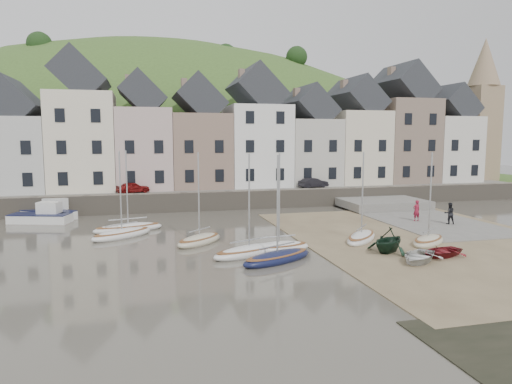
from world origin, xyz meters
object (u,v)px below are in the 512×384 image
object	(u,v)px
sailboat_0	(128,228)
person_dark	(449,213)
person_red	(416,211)
rowboat_red	(441,251)
rowboat_green	(388,240)
car_left	(133,187)
car_right	(313,183)
rowboat_white	(418,256)

from	to	relation	value
sailboat_0	person_dark	world-z (taller)	sailboat_0
person_red	rowboat_red	bearing A→B (deg)	58.44
rowboat_green	car_left	size ratio (longest dim) A/B	0.92
person_dark	person_red	bearing A→B (deg)	-31.46
rowboat_red	rowboat_green	bearing A→B (deg)	-139.00
person_dark	car_right	size ratio (longest dim) A/B	0.53
sailboat_0	person_red	xyz separation A→B (m)	(23.22, -2.13, 0.73)
rowboat_green	sailboat_0	bearing A→B (deg)	-156.10
rowboat_green	rowboat_red	world-z (taller)	rowboat_green
rowboat_green	person_red	xyz separation A→B (m)	(7.64, 8.70, 0.16)
rowboat_green	rowboat_red	distance (m)	3.06
rowboat_red	car_right	distance (m)	23.56
person_red	car_left	xyz separation A→B (m)	(-22.93, 13.14, 1.15)
sailboat_0	person_dark	size ratio (longest dim) A/B	3.64
rowboat_green	car_right	world-z (taller)	car_right
car_left	person_red	bearing A→B (deg)	-139.48
sailboat_0	car_left	bearing A→B (deg)	88.53
sailboat_0	person_red	size ratio (longest dim) A/B	3.62
rowboat_white	person_dark	distance (m)	12.82
rowboat_white	rowboat_green	distance (m)	2.46
sailboat_0	rowboat_white	world-z (taller)	sailboat_0
car_right	rowboat_green	bearing A→B (deg)	157.88
rowboat_white	rowboat_green	xyz separation A→B (m)	(-0.54, 2.36, 0.45)
person_dark	car_right	xyz separation A→B (m)	(-5.84, 14.97, 1.16)
car_left	car_right	xyz separation A→B (m)	(18.88, 0.00, -0.00)
person_red	person_dark	xyz separation A→B (m)	(1.79, -1.84, -0.01)
sailboat_0	person_red	world-z (taller)	sailboat_0
person_red	car_right	bearing A→B (deg)	-78.16
person_red	car_left	distance (m)	26.46
rowboat_green	rowboat_red	size ratio (longest dim) A/B	1.02
sailboat_0	car_right	bearing A→B (deg)	29.86
person_red	car_right	distance (m)	13.80
person_red	car_left	bearing A→B (deg)	-35.10
sailboat_0	car_left	distance (m)	11.17
sailboat_0	person_dark	xyz separation A→B (m)	(25.00, -3.97, 0.73)
rowboat_white	car_right	size ratio (longest dim) A/B	0.95
rowboat_green	car_left	bearing A→B (deg)	-176.28
rowboat_red	person_dark	size ratio (longest dim) A/B	1.66
person_dark	rowboat_white	bearing A→B (deg)	60.35
rowboat_white	person_dark	bearing A→B (deg)	96.84
rowboat_white	person_dark	size ratio (longest dim) A/B	1.81
person_dark	car_left	bearing A→B (deg)	-16.91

